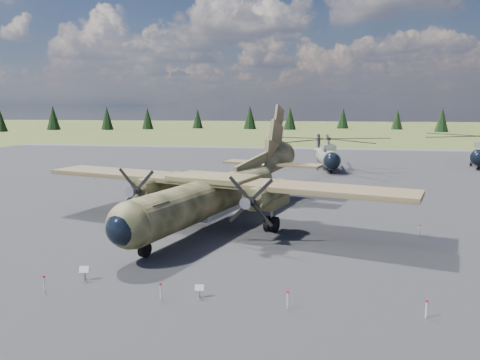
# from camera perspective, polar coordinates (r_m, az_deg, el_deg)

# --- Properties ---
(ground) EXTENTS (500.00, 500.00, 0.00)m
(ground) POSITION_cam_1_polar(r_m,az_deg,el_deg) (36.04, -5.71, -5.68)
(ground) COLOR #535C28
(ground) RESTS_ON ground
(apron) EXTENTS (120.00, 120.00, 0.04)m
(apron) POSITION_cam_1_polar(r_m,az_deg,el_deg) (45.52, -2.47, -2.54)
(apron) COLOR #58575C
(apron) RESTS_ON ground
(transport_plane) EXTENTS (29.49, 26.32, 9.84)m
(transport_plane) POSITION_cam_1_polar(r_m,az_deg,el_deg) (36.38, -2.53, -0.94)
(transport_plane) COLOR #32361D
(transport_plane) RESTS_ON ground
(helicopter_near) EXTENTS (20.85, 22.88, 4.68)m
(helicopter_near) POSITION_cam_1_polar(r_m,az_deg,el_deg) (67.49, 10.66, 3.95)
(helicopter_near) COLOR gray
(helicopter_near) RESTS_ON ground
(info_placard_left) EXTENTS (0.53, 0.28, 0.79)m
(info_placard_left) POSITION_cam_1_polar(r_m,az_deg,el_deg) (26.39, -18.45, -10.46)
(info_placard_left) COLOR gray
(info_placard_left) RESTS_ON ground
(info_placard_right) EXTENTS (0.45, 0.23, 0.67)m
(info_placard_right) POSITION_cam_1_polar(r_m,az_deg,el_deg) (23.07, -4.97, -13.10)
(info_placard_right) COLOR gray
(info_placard_right) RESTS_ON ground
(barrier_fence) EXTENTS (33.12, 29.62, 0.85)m
(barrier_fence) POSITION_cam_1_polar(r_m,az_deg,el_deg) (35.96, -6.47, -4.89)
(barrier_fence) COLOR silver
(barrier_fence) RESTS_ON ground
(treeline) EXTENTS (326.88, 325.52, 10.99)m
(treeline) POSITION_cam_1_polar(r_m,az_deg,el_deg) (26.86, -15.88, -0.69)
(treeline) COLOR black
(treeline) RESTS_ON ground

